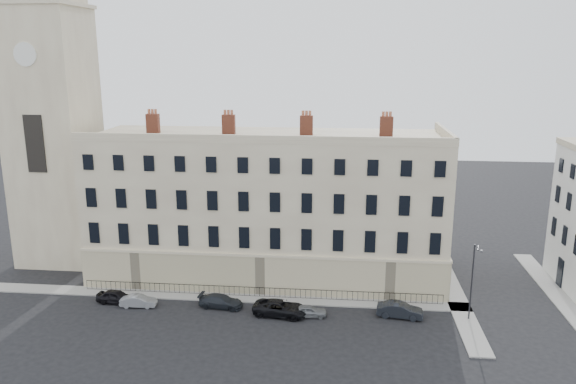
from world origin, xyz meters
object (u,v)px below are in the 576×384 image
(car_b, at_px, (138,301))
(car_e, at_px, (309,311))
(car_c, at_px, (221,301))
(car_f, at_px, (400,310))
(streetlamp, at_px, (472,279))
(car_a, at_px, (116,297))
(car_d, at_px, (280,308))

(car_b, xyz_separation_m, car_e, (16.08, -0.46, -0.01))
(car_b, distance_m, car_c, 7.75)
(car_f, bearing_deg, car_b, 98.34)
(car_b, height_order, streetlamp, streetlamp)
(streetlamp, bearing_deg, car_c, -167.49)
(car_b, distance_m, car_f, 24.21)
(car_a, relative_size, car_b, 1.11)
(car_b, distance_m, car_e, 16.08)
(car_d, distance_m, car_f, 10.78)
(car_a, relative_size, streetlamp, 0.53)
(car_f, xyz_separation_m, streetlamp, (6.11, 0.01, 3.26))
(streetlamp, bearing_deg, car_f, -166.43)
(car_a, distance_m, car_f, 26.59)
(streetlamp, bearing_deg, car_b, -166.07)
(car_c, relative_size, car_e, 1.31)
(car_f, bearing_deg, streetlamp, -82.10)
(car_a, bearing_deg, car_d, -87.46)
(car_f, bearing_deg, car_c, 96.45)
(car_a, distance_m, streetlamp, 32.87)
(car_b, relative_size, car_e, 1.06)
(car_f, bearing_deg, car_e, 102.69)
(car_c, xyz_separation_m, streetlamp, (22.58, -0.38, 3.33))
(car_a, height_order, car_c, car_a)
(car_b, height_order, car_e, car_b)
(car_d, height_order, car_e, car_d)
(car_b, relative_size, car_c, 0.81)
(car_c, distance_m, car_d, 5.81)
(car_d, height_order, streetlamp, streetlamp)
(car_c, bearing_deg, car_e, -90.88)
(car_c, distance_m, car_f, 16.48)
(car_a, bearing_deg, car_c, -83.45)
(car_a, distance_m, car_e, 18.49)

